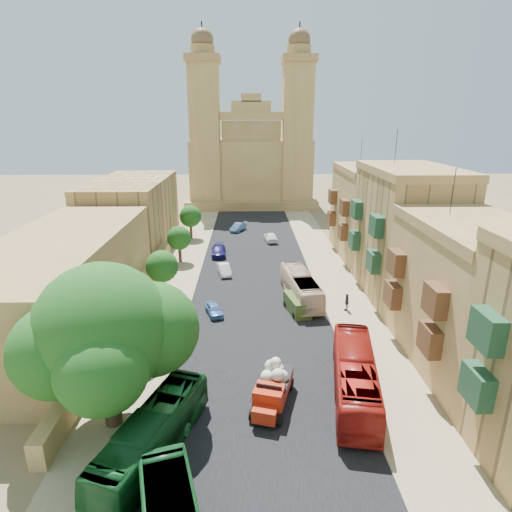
{
  "coord_description": "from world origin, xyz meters",
  "views": [
    {
      "loc": [
        -0.94,
        -18.85,
        18.5
      ],
      "look_at": [
        0.0,
        26.0,
        4.0
      ],
      "focal_mm": 30.0,
      "sensor_mm": 36.0,
      "label": 1
    }
  ],
  "objects_px": {
    "bus_cream_east": "(301,287)",
    "car_white_a": "(224,269)",
    "street_tree_c": "(179,238)",
    "bus_green_north": "(153,435)",
    "car_blue_b": "(238,227)",
    "car_white_b": "(271,237)",
    "church": "(251,160)",
    "street_tree_b": "(162,267)",
    "car_cream": "(298,285)",
    "car_blue_a": "(214,309)",
    "ficus_tree": "(105,334)",
    "pedestrian_c": "(347,302)",
    "street_tree_a": "(133,315)",
    "car_dkblue": "(219,251)",
    "olive_pickup": "(297,305)",
    "red_truck": "(273,386)",
    "bus_red_east": "(355,376)",
    "street_tree_d": "(190,216)",
    "pedestrian_a": "(366,376)"
  },
  "relations": [
    {
      "from": "bus_cream_east",
      "to": "car_white_a",
      "type": "height_order",
      "value": "bus_cream_east"
    },
    {
      "from": "street_tree_c",
      "to": "bus_green_north",
      "type": "relative_size",
      "value": 0.49
    },
    {
      "from": "bus_green_north",
      "to": "car_blue_b",
      "type": "bearing_deg",
      "value": 104.53
    },
    {
      "from": "street_tree_c",
      "to": "car_white_b",
      "type": "relative_size",
      "value": 1.18
    },
    {
      "from": "church",
      "to": "car_white_b",
      "type": "bearing_deg",
      "value": -85.26
    },
    {
      "from": "street_tree_b",
      "to": "car_cream",
      "type": "xyz_separation_m",
      "value": [
        14.78,
        1.83,
        -2.94
      ]
    },
    {
      "from": "car_white_a",
      "to": "car_cream",
      "type": "distance_m",
      "value": 10.13
    },
    {
      "from": "church",
      "to": "bus_green_north",
      "type": "xyz_separation_m",
      "value": [
        -6.39,
        -77.42,
        -8.1
      ]
    },
    {
      "from": "church",
      "to": "car_white_b",
      "type": "height_order",
      "value": "church"
    },
    {
      "from": "car_blue_a",
      "to": "car_blue_b",
      "type": "bearing_deg",
      "value": 68.88
    },
    {
      "from": "ficus_tree",
      "to": "bus_green_north",
      "type": "distance_m",
      "value": 6.39
    },
    {
      "from": "pedestrian_c",
      "to": "street_tree_a",
      "type": "bearing_deg",
      "value": -58.43
    },
    {
      "from": "street_tree_a",
      "to": "car_cream",
      "type": "xyz_separation_m",
      "value": [
        14.78,
        13.83,
        -3.06
      ]
    },
    {
      "from": "car_white_b",
      "to": "bus_cream_east",
      "type": "bearing_deg",
      "value": 87.32
    },
    {
      "from": "street_tree_c",
      "to": "car_dkblue",
      "type": "xyz_separation_m",
      "value": [
        5.0,
        2.7,
        -2.61
      ]
    },
    {
      "from": "street_tree_c",
      "to": "car_cream",
      "type": "relative_size",
      "value": 1.15
    },
    {
      "from": "car_white_a",
      "to": "car_cream",
      "type": "xyz_separation_m",
      "value": [
        8.63,
        -5.29,
        -0.03
      ]
    },
    {
      "from": "olive_pickup",
      "to": "car_cream",
      "type": "bearing_deg",
      "value": 82.34
    },
    {
      "from": "bus_cream_east",
      "to": "car_white_b",
      "type": "relative_size",
      "value": 2.46
    },
    {
      "from": "street_tree_b",
      "to": "red_truck",
      "type": "xyz_separation_m",
      "value": [
        10.7,
        -18.31,
        -2.18
      ]
    },
    {
      "from": "olive_pickup",
      "to": "bus_cream_east",
      "type": "bearing_deg",
      "value": 77.65
    },
    {
      "from": "church",
      "to": "red_truck",
      "type": "xyz_separation_m",
      "value": [
        0.7,
        -72.93,
        -8.16
      ]
    },
    {
      "from": "street_tree_b",
      "to": "car_cream",
      "type": "relative_size",
      "value": 1.23
    },
    {
      "from": "bus_red_east",
      "to": "ficus_tree",
      "type": "bearing_deg",
      "value": 18.65
    },
    {
      "from": "olive_pickup",
      "to": "car_cream",
      "type": "xyz_separation_m",
      "value": [
        0.78,
        5.83,
        -0.2
      ]
    },
    {
      "from": "red_truck",
      "to": "street_tree_d",
      "type": "bearing_deg",
      "value": 104.19
    },
    {
      "from": "church",
      "to": "bus_cream_east",
      "type": "bearing_deg",
      "value": -85.14
    },
    {
      "from": "olive_pickup",
      "to": "car_white_a",
      "type": "distance_m",
      "value": 13.61
    },
    {
      "from": "church",
      "to": "car_dkblue",
      "type": "xyz_separation_m",
      "value": [
        -5.0,
        -39.92,
        -8.81
      ]
    },
    {
      "from": "car_cream",
      "to": "street_tree_c",
      "type": "bearing_deg",
      "value": -16.28
    },
    {
      "from": "car_white_a",
      "to": "car_blue_b",
      "type": "bearing_deg",
      "value": 73.89
    },
    {
      "from": "ficus_tree",
      "to": "olive_pickup",
      "type": "bearing_deg",
      "value": 50.03
    },
    {
      "from": "street_tree_c",
      "to": "car_cream",
      "type": "height_order",
      "value": "street_tree_c"
    },
    {
      "from": "bus_red_east",
      "to": "car_cream",
      "type": "height_order",
      "value": "bus_red_east"
    },
    {
      "from": "bus_green_north",
      "to": "pedestrian_a",
      "type": "distance_m",
      "value": 15.22
    },
    {
      "from": "bus_green_north",
      "to": "car_white_a",
      "type": "xyz_separation_m",
      "value": [
        2.54,
        29.93,
        -0.78
      ]
    },
    {
      "from": "bus_green_north",
      "to": "car_blue_b",
      "type": "height_order",
      "value": "bus_green_north"
    },
    {
      "from": "ficus_tree",
      "to": "car_white_a",
      "type": "distance_m",
      "value": 28.25
    },
    {
      "from": "car_dkblue",
      "to": "car_cream",
      "type": "bearing_deg",
      "value": -56.0
    },
    {
      "from": "church",
      "to": "street_tree_b",
      "type": "xyz_separation_m",
      "value": [
        -10.0,
        -54.61,
        -5.98
      ]
    },
    {
      "from": "car_cream",
      "to": "bus_red_east",
      "type": "bearing_deg",
      "value": 113.04
    },
    {
      "from": "bus_green_north",
      "to": "bus_cream_east",
      "type": "distance_m",
      "value": 24.67
    },
    {
      "from": "church",
      "to": "street_tree_a",
      "type": "distance_m",
      "value": 67.61
    },
    {
      "from": "car_dkblue",
      "to": "car_blue_b",
      "type": "xyz_separation_m",
      "value": [
        2.47,
        13.79,
        -0.04
      ]
    },
    {
      "from": "street_tree_b",
      "to": "street_tree_d",
      "type": "relative_size",
      "value": 0.99
    },
    {
      "from": "church",
      "to": "bus_red_east",
      "type": "relative_size",
      "value": 3.23
    },
    {
      "from": "street_tree_c",
      "to": "bus_red_east",
      "type": "bearing_deg",
      "value": -60.96
    },
    {
      "from": "street_tree_b",
      "to": "olive_pickup",
      "type": "bearing_deg",
      "value": -15.95
    },
    {
      "from": "pedestrian_a",
      "to": "street_tree_b",
      "type": "bearing_deg",
      "value": -46.09
    },
    {
      "from": "bus_red_east",
      "to": "pedestrian_c",
      "type": "distance_m",
      "value": 14.12
    }
  ]
}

